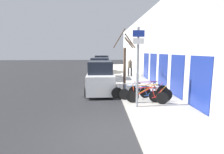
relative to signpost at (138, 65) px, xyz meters
name	(u,v)px	position (x,y,z in m)	size (l,w,h in m)	color
ground_plane	(103,81)	(-1.54, 8.50, -2.16)	(80.00, 80.00, 0.00)	#28282B
sidewalk_curb	(126,75)	(1.06, 11.30, -2.08)	(3.20, 32.00, 0.15)	#ADA89E
building_facade	(142,47)	(2.81, 11.19, 1.06)	(0.23, 32.00, 6.50)	silver
signpost	(138,65)	(0.00, 0.00, 0.00)	(0.53, 0.13, 3.71)	gray
bicycle_0	(147,96)	(0.62, 0.48, -1.64)	(2.05, 0.61, 0.86)	black
bicycle_1	(149,94)	(0.80, 0.73, -1.60)	(2.48, 0.44, 0.95)	black
bicycle_2	(139,94)	(0.32, 0.96, -1.64)	(2.12, 0.83, 0.84)	black
bicycle_3	(131,92)	(-0.02, 1.48, -1.62)	(2.26, 0.44, 0.90)	black
bicycle_4	(149,90)	(1.03, 1.75, -1.61)	(2.32, 0.44, 0.93)	black
parked_car_0	(100,78)	(-1.77, 3.70, -1.19)	(1.98, 4.17, 2.13)	silver
parked_car_1	(100,70)	(-1.78, 8.74, -1.17)	(2.20, 4.30, 2.16)	#B2B7BC
parked_car_2	(101,65)	(-1.73, 14.33, -1.13)	(2.21, 4.54, 2.24)	gray
pedestrian_near	(130,66)	(1.32, 10.23, -0.95)	(0.48, 0.41, 1.82)	#333338
street_tree	(125,63)	(-0.07, 3.89, -0.17)	(1.62, 1.40, 4.14)	#4C3828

